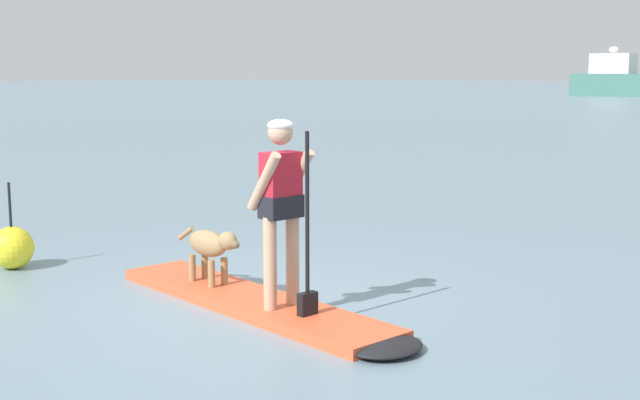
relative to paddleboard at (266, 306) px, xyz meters
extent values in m
plane|color=slate|center=(-0.23, 0.03, -0.05)|extent=(400.00, 400.00, 0.00)
cube|color=#E55933|center=(-0.23, 0.03, 0.00)|extent=(3.52, 1.09, 0.10)
ellipsoid|color=black|center=(1.49, -0.17, 0.00)|extent=(0.63, 0.72, 0.10)
cylinder|color=tan|center=(0.25, 0.10, 0.47)|extent=(0.12, 0.12, 0.83)
cylinder|color=tan|center=(0.22, -0.16, 0.47)|extent=(0.12, 0.12, 0.83)
cube|color=black|center=(0.23, -0.03, 0.96)|extent=(0.26, 0.38, 0.20)
cube|color=#B21E2D|center=(0.23, -0.03, 1.16)|extent=(0.24, 0.36, 0.56)
sphere|color=tan|center=(0.23, -0.03, 1.62)|extent=(0.22, 0.22, 0.22)
ellipsoid|color=white|center=(0.23, -0.03, 1.68)|extent=(0.23, 0.23, 0.11)
cylinder|color=tan|center=(0.26, 0.16, 1.20)|extent=(0.43, 0.14, 0.54)
cylinder|color=tan|center=(0.21, -0.22, 1.20)|extent=(0.43, 0.14, 0.54)
cylinder|color=black|center=(0.58, -0.07, 0.85)|extent=(0.04, 0.04, 1.60)
cube|color=black|center=(0.58, -0.07, 0.15)|extent=(0.10, 0.19, 0.20)
ellipsoid|color=#997A51|center=(-0.91, 0.11, 0.45)|extent=(0.58, 0.28, 0.26)
ellipsoid|color=#997A51|center=(-0.57, 0.07, 0.53)|extent=(0.24, 0.18, 0.18)
ellipsoid|color=brown|center=(-0.46, 0.05, 0.51)|extent=(0.13, 0.09, 0.08)
cylinder|color=#997A51|center=(-1.29, 0.15, 0.50)|extent=(0.27, 0.08, 0.18)
cylinder|color=#997A51|center=(-0.73, 0.16, 0.19)|extent=(0.07, 0.07, 0.27)
cylinder|color=#997A51|center=(-0.75, 0.01, 0.19)|extent=(0.07, 0.07, 0.27)
cylinder|color=#997A51|center=(-1.07, 0.20, 0.19)|extent=(0.07, 0.07, 0.27)
cylinder|color=#997A51|center=(-1.09, 0.05, 0.19)|extent=(0.07, 0.07, 0.27)
cube|color=#3F7266|center=(-25.04, 72.35, 1.01)|extent=(8.43, 3.24, 2.12)
cube|color=silver|center=(-25.67, 72.35, 3.01)|extent=(3.81, 2.39, 1.88)
ellipsoid|color=white|center=(-25.67, 72.35, 4.30)|extent=(0.90, 0.90, 0.60)
sphere|color=yellow|center=(-3.34, -0.66, 0.19)|extent=(0.48, 0.48, 0.48)
cylinder|color=black|center=(-3.34, -0.66, 0.68)|extent=(0.03, 0.03, 0.50)
camera|label=1|loc=(5.21, -5.21, 2.13)|focal=46.32mm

